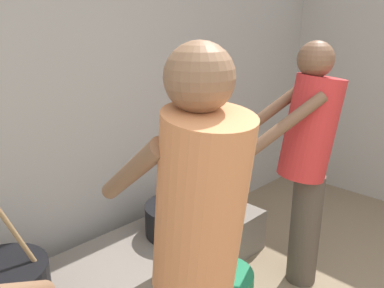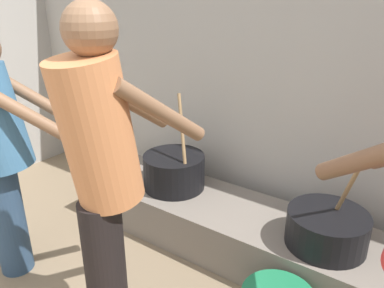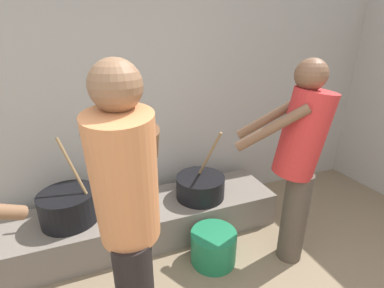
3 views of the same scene
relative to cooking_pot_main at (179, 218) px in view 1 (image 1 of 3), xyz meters
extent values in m
cube|color=#ADA8A0|center=(-0.40, 0.56, 0.71)|extent=(5.73, 0.20, 2.29)
cube|color=slate|center=(-0.58, 0.04, -0.27)|extent=(2.55, 0.60, 0.33)
cylinder|color=black|center=(0.00, 0.00, 0.00)|extent=(0.46, 0.46, 0.21)
cylinder|color=#937047|center=(0.08, 0.00, 0.30)|extent=(0.18, 0.21, 0.51)
cylinder|color=#937047|center=(-1.07, 0.05, 0.35)|extent=(0.20, 0.19, 0.51)
cylinder|color=#4C4238|center=(0.55, -0.66, -0.04)|extent=(0.20, 0.20, 0.79)
cylinder|color=red|center=(0.52, -0.65, 0.67)|extent=(0.49, 0.46, 0.67)
sphere|color=brown|center=(0.51, -0.64, 1.09)|extent=(0.22, 0.22, 0.22)
cylinder|color=brown|center=(0.39, -0.41, 0.74)|extent=(0.44, 0.31, 0.36)
cylinder|color=brown|center=(0.25, -0.64, 0.74)|extent=(0.44, 0.31, 0.36)
cylinder|color=#D17F4C|center=(-0.77, -0.94, 0.70)|extent=(0.37, 0.44, 0.69)
sphere|color=brown|center=(-0.77, -0.93, 1.13)|extent=(0.22, 0.22, 0.22)
cylinder|color=brown|center=(-0.59, -0.73, 0.77)|extent=(0.17, 0.49, 0.37)
cylinder|color=brown|center=(-0.86, -0.67, 0.77)|extent=(0.17, 0.49, 0.37)
camera|label=1|loc=(-1.61, -1.74, 1.28)|focal=35.75mm
camera|label=2|loc=(0.42, -1.94, 1.25)|focal=35.20mm
camera|label=3|loc=(-0.88, -2.07, 1.30)|focal=25.20mm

